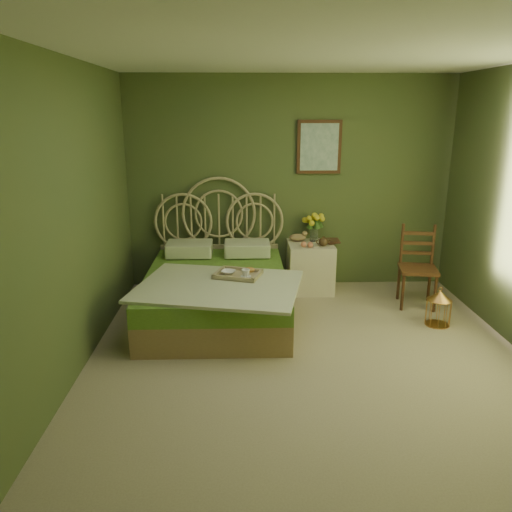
{
  "coord_description": "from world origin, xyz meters",
  "views": [
    {
      "loc": [
        -0.61,
        -3.92,
        2.16
      ],
      "look_at": [
        -0.45,
        1.0,
        0.73
      ],
      "focal_mm": 35.0,
      "sensor_mm": 36.0,
      "label": 1
    }
  ],
  "objects_px": {
    "bed": "(217,288)",
    "birdcage": "(439,308)",
    "chair": "(416,261)",
    "nightstand": "(310,262)"
  },
  "relations": [
    {
      "from": "bed",
      "to": "birdcage",
      "type": "height_order",
      "value": "bed"
    },
    {
      "from": "chair",
      "to": "birdcage",
      "type": "distance_m",
      "value": 0.71
    },
    {
      "from": "bed",
      "to": "chair",
      "type": "bearing_deg",
      "value": 6.65
    },
    {
      "from": "bed",
      "to": "nightstand",
      "type": "bearing_deg",
      "value": 33.84
    },
    {
      "from": "chair",
      "to": "bed",
      "type": "bearing_deg",
      "value": -163.25
    },
    {
      "from": "bed",
      "to": "chair",
      "type": "relative_size",
      "value": 2.42
    },
    {
      "from": "bed",
      "to": "nightstand",
      "type": "xyz_separation_m",
      "value": [
        1.13,
        0.76,
        0.06
      ]
    },
    {
      "from": "nightstand",
      "to": "chair",
      "type": "distance_m",
      "value": 1.26
    },
    {
      "from": "birdcage",
      "to": "chair",
      "type": "bearing_deg",
      "value": 94.23
    },
    {
      "from": "bed",
      "to": "nightstand",
      "type": "relative_size",
      "value": 2.16
    }
  ]
}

